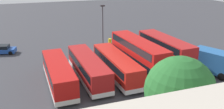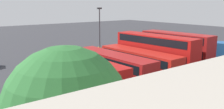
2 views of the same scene
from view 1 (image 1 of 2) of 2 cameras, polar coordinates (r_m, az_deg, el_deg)
name	(u,v)px [view 1 (image 1 of 2)]	position (r m, az deg, el deg)	size (l,w,h in m)	color
ground_plane	(94,54)	(40.88, -4.11, 0.18)	(140.00, 140.00, 0.00)	#38383D
bus_double_decker_near_end	(165,53)	(34.61, 12.14, 0.44)	(3.17, 10.43, 4.55)	#A51919
bus_double_decker_second	(138,56)	(32.86, 6.04, -0.24)	(3.37, 11.67, 4.55)	#B71411
bus_single_deck_third	(116,65)	(31.73, 1.03, -2.46)	(2.94, 11.47, 2.95)	red
bus_single_deck_fourth	(88,67)	(31.14, -5.58, -2.99)	(2.92, 11.74, 2.95)	#A51919
bus_single_deck_fifth	(58,73)	(29.99, -12.36, -4.28)	(2.77, 11.05, 2.95)	#B71411
box_truck_blue	(208,60)	(35.52, 21.38, -1.27)	(5.33, 7.87, 3.20)	#235999
car_hatchback_silver	(2,50)	(44.61, -24.22, 1.07)	(4.47, 2.73, 1.43)	#1E479E
lamp_post_tall	(103,25)	(40.62, -2.17, 6.88)	(0.70, 0.30, 7.90)	#38383D
waste_bin_yellow	(110,41)	(46.18, -0.49, 3.12)	(0.60, 0.60, 0.95)	yellow
tree_midleft	(179,91)	(18.42, 15.43, -8.24)	(5.13, 5.13, 7.70)	#4C3823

